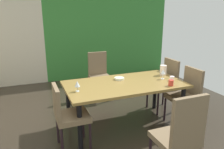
# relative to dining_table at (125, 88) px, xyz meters

# --- Properties ---
(ground_plane) EXTENTS (5.85, 6.29, 0.02)m
(ground_plane) POSITION_rel_dining_table_xyz_m (-0.21, -0.09, -0.69)
(ground_plane) COLOR #2C251C
(garden_window_panel) EXTENTS (3.67, 0.10, 2.56)m
(garden_window_panel) POSITION_rel_dining_table_xyz_m (0.88, 3.00, 0.60)
(garden_window_panel) COLOR #31732F
(garden_window_panel) RESTS_ON ground_plane
(dining_table) EXTENTS (1.91, 1.02, 0.76)m
(dining_table) POSITION_rel_dining_table_xyz_m (0.00, 0.00, 0.00)
(dining_table) COLOR olive
(dining_table) RESTS_ON ground_plane
(chair_head_near) EXTENTS (0.44, 0.44, 1.07)m
(chair_head_near) POSITION_rel_dining_table_xyz_m (0.03, -1.36, -0.09)
(chair_head_near) COLOR brown
(chair_head_near) RESTS_ON ground_plane
(chair_right_far) EXTENTS (0.44, 0.44, 1.00)m
(chair_right_far) POSITION_rel_dining_table_xyz_m (1.01, 0.30, -0.12)
(chair_right_far) COLOR brown
(chair_right_far) RESTS_ON ground_plane
(chair_head_far) EXTENTS (0.44, 0.45, 1.02)m
(chair_head_far) POSITION_rel_dining_table_xyz_m (0.02, 1.36, -0.11)
(chair_head_far) COLOR brown
(chair_head_far) RESTS_ON ground_plane
(chair_right_near) EXTENTS (0.44, 0.44, 0.97)m
(chair_right_near) POSITION_rel_dining_table_xyz_m (1.01, -0.30, -0.13)
(chair_right_near) COLOR brown
(chair_right_near) RESTS_ON ground_plane
(chair_left_near) EXTENTS (0.45, 0.44, 0.94)m
(chair_left_near) POSITION_rel_dining_table_xyz_m (-1.00, -0.30, -0.14)
(chair_left_near) COLOR brown
(chair_left_near) RESTS_ON ground_plane
(wine_glass_right) EXTENTS (0.07, 0.07, 0.16)m
(wine_glass_right) POSITION_rel_dining_table_xyz_m (0.70, -0.04, 0.20)
(wine_glass_right) COLOR silver
(wine_glass_right) RESTS_ON dining_table
(wine_glass_rear) EXTENTS (0.08, 0.08, 0.16)m
(wine_glass_rear) POSITION_rel_dining_table_xyz_m (-0.80, -0.09, 0.19)
(wine_glass_rear) COLOR silver
(wine_glass_rear) RESTS_ON dining_table
(serving_bowl_west) EXTENTS (0.17, 0.17, 0.04)m
(serving_bowl_west) POSITION_rel_dining_table_xyz_m (-0.00, 0.21, 0.10)
(serving_bowl_west) COLOR silver
(serving_bowl_west) RESTS_ON dining_table
(cup_near_shelf) EXTENTS (0.08, 0.08, 0.09)m
(cup_near_shelf) POSITION_rel_dining_table_xyz_m (0.61, -0.38, 0.12)
(cup_near_shelf) COLOR red
(cup_near_shelf) RESTS_ON dining_table
(cup_near_window) EXTENTS (0.08, 0.08, 0.07)m
(cup_near_window) POSITION_rel_dining_table_xyz_m (0.79, -0.17, 0.11)
(cup_near_window) COLOR white
(cup_near_window) RESTS_ON dining_table
(pitcher_front) EXTENTS (0.13, 0.12, 0.18)m
(pitcher_front) POSITION_rel_dining_table_xyz_m (0.85, 0.18, 0.17)
(pitcher_front) COLOR #F5DECB
(pitcher_front) RESTS_ON dining_table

